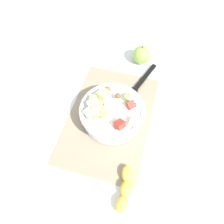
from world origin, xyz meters
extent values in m
plane|color=silver|center=(0.00, 0.00, 0.00)|extent=(2.40, 2.40, 0.00)
cube|color=gray|center=(0.00, 0.00, 0.00)|extent=(0.46, 0.30, 0.01)
cylinder|color=white|center=(0.00, 0.01, 0.04)|extent=(0.22, 0.22, 0.06)
torus|color=white|center=(0.00, 0.01, 0.07)|extent=(0.23, 0.23, 0.02)
cube|color=beige|center=(0.01, -0.05, 0.09)|extent=(0.06, 0.06, 0.04)
cube|color=beige|center=(-0.06, 0.08, 0.08)|extent=(0.05, 0.04, 0.04)
sphere|color=brown|center=(-0.07, -0.03, 0.07)|extent=(0.04, 0.04, 0.04)
cube|color=red|center=(-0.03, 0.07, 0.08)|extent=(0.04, 0.04, 0.03)
cube|color=#A3CC6B|center=(0.03, -0.01, 0.10)|extent=(0.03, 0.03, 0.04)
cube|color=#93C160|center=(0.05, -0.04, 0.08)|extent=(0.03, 0.03, 0.03)
sphere|color=brown|center=(-0.05, 0.02, 0.09)|extent=(0.03, 0.02, 0.03)
cube|color=beige|center=(0.02, 0.00, 0.10)|extent=(0.04, 0.04, 0.03)
cube|color=#E5D684|center=(-0.03, -0.03, 0.09)|extent=(0.06, 0.05, 0.04)
cube|color=beige|center=(0.04, -0.05, 0.08)|extent=(0.06, 0.05, 0.04)
cube|color=beige|center=(0.03, 0.09, 0.08)|extent=(0.04, 0.03, 0.04)
cube|color=#9EC656|center=(-0.06, 0.05, 0.08)|extent=(0.03, 0.03, 0.03)
cube|color=beige|center=(0.03, -0.03, 0.10)|extent=(0.05, 0.04, 0.05)
cube|color=#BC3828|center=(0.06, 0.05, 0.09)|extent=(0.05, 0.04, 0.04)
cube|color=#93C160|center=(-0.01, -0.03, 0.09)|extent=(0.03, 0.02, 0.03)
cube|color=#A3CC6B|center=(-0.01, -0.07, 0.08)|extent=(0.03, 0.03, 0.04)
ellipsoid|color=black|center=(-0.13, 0.06, 0.01)|extent=(0.06, 0.05, 0.01)
cube|color=black|center=(-0.23, 0.09, 0.01)|extent=(0.16, 0.07, 0.01)
sphere|color=#8CB74C|center=(-0.32, 0.05, 0.04)|extent=(0.08, 0.08, 0.08)
cylinder|color=brown|center=(-0.32, 0.05, 0.08)|extent=(0.00, 0.00, 0.01)
ellipsoid|color=yellow|center=(0.28, 0.12, 0.02)|extent=(0.06, 0.04, 0.04)
ellipsoid|color=yellow|center=(0.24, 0.12, 0.02)|extent=(0.06, 0.04, 0.04)
ellipsoid|color=yellow|center=(0.19, 0.11, 0.02)|extent=(0.06, 0.05, 0.04)
camera|label=1|loc=(0.40, 0.12, 0.74)|focal=36.09mm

